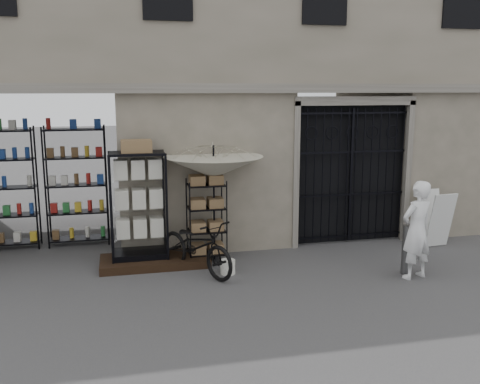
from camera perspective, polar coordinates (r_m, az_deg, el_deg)
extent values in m
plane|color=#262629|center=(9.24, 6.90, -9.67)|extent=(80.00, 80.00, 0.00)
cube|color=gray|center=(12.54, 0.93, 16.74)|extent=(14.00, 4.00, 9.00)
cube|color=black|center=(11.16, -20.58, 1.28)|extent=(3.00, 1.70, 3.00)
cube|color=black|center=(11.69, -20.43, 0.47)|extent=(2.70, 0.50, 2.50)
cube|color=black|center=(11.56, 11.42, 2.09)|extent=(2.50, 0.06, 3.00)
cube|color=black|center=(11.42, 11.74, 1.72)|extent=(0.05, 0.05, 2.80)
cube|color=black|center=(10.19, -9.06, -7.28)|extent=(2.00, 0.90, 0.15)
cube|color=black|center=(10.24, -10.59, -6.49)|extent=(1.13, 0.90, 0.11)
cube|color=silver|center=(9.72, -10.10, -1.74)|extent=(0.87, 0.32, 1.84)
cube|color=silver|center=(10.03, -10.76, -2.01)|extent=(0.93, 0.69, 1.53)
cube|color=olive|center=(9.83, -11.00, 4.52)|extent=(0.65, 0.58, 0.22)
cube|color=black|center=(10.16, -3.60, -3.05)|extent=(0.78, 0.63, 1.57)
cube|color=olive|center=(10.17, -3.59, -3.32)|extent=(0.66, 0.52, 1.18)
cylinder|color=black|center=(10.13, -2.80, -1.22)|extent=(0.04, 0.04, 2.21)
imported|color=#B7B59D|center=(9.99, -2.84, 3.30)|extent=(1.73, 1.76, 1.49)
cylinder|color=silver|center=(9.60, -1.31, -7.98)|extent=(0.33, 0.33, 0.26)
imported|color=black|center=(9.74, -4.61, -8.52)|extent=(1.07, 1.18, 1.87)
cylinder|color=#555555|center=(9.95, 17.34, -5.89)|extent=(0.19, 0.19, 0.89)
imported|color=white|center=(9.93, 18.02, -8.67)|extent=(1.09, 1.83, 0.41)
cube|color=silver|center=(11.69, 20.64, -2.86)|extent=(0.56, 0.32, 1.14)
cube|color=silver|center=(11.96, 19.58, -2.48)|extent=(0.56, 0.32, 1.14)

